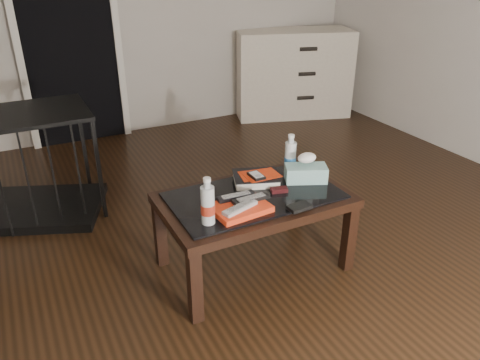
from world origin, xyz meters
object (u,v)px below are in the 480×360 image
object	(u,v)px
pet_crate	(28,182)
water_bottle_left	(208,201)
coffee_table	(254,205)
textbook	(256,178)
dresser	(293,73)
tissue_box	(306,173)
water_bottle_right	(290,154)

from	to	relation	value
pet_crate	water_bottle_left	xyz separation A→B (m)	(0.73, -1.38, 0.35)
coffee_table	water_bottle_left	size ratio (longest dim) A/B	4.20
coffee_table	textbook	world-z (taller)	textbook
dresser	tissue_box	bearing A→B (deg)	-103.32
water_bottle_right	textbook	bearing A→B (deg)	-175.31
water_bottle_left	water_bottle_right	xyz separation A→B (m)	(0.65, 0.30, 0.00)
coffee_table	textbook	size ratio (longest dim) A/B	4.00
textbook	coffee_table	bearing A→B (deg)	-101.74
dresser	textbook	size ratio (longest dim) A/B	5.18
water_bottle_left	pet_crate	bearing A→B (deg)	117.97
dresser	pet_crate	bearing A→B (deg)	-141.46
coffee_table	pet_crate	bearing A→B (deg)	131.02
textbook	tissue_box	world-z (taller)	tissue_box
water_bottle_right	water_bottle_left	bearing A→B (deg)	-155.33
tissue_box	pet_crate	bearing A→B (deg)	163.75
pet_crate	tissue_box	size ratio (longest dim) A/B	4.61
pet_crate	water_bottle_left	world-z (taller)	pet_crate
textbook	water_bottle_left	world-z (taller)	water_bottle_left
coffee_table	dresser	distance (m)	2.84
dresser	pet_crate	distance (m)	2.97
tissue_box	dresser	bearing A→B (deg)	83.12
pet_crate	tissue_box	xyz separation A→B (m)	(1.41, -1.21, 0.28)
coffee_table	water_bottle_right	bearing A→B (deg)	24.92
textbook	tissue_box	bearing A→B (deg)	-2.47
coffee_table	water_bottle_right	size ratio (longest dim) A/B	4.20
dresser	tissue_box	xyz separation A→B (m)	(-1.37, -2.25, 0.06)
coffee_table	tissue_box	xyz separation A→B (m)	(0.34, 0.02, 0.11)
pet_crate	dresser	bearing A→B (deg)	42.73
textbook	water_bottle_right	world-z (taller)	water_bottle_right
pet_crate	textbook	distance (m)	1.61
coffee_table	pet_crate	size ratio (longest dim) A/B	0.94
coffee_table	tissue_box	size ratio (longest dim) A/B	4.35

